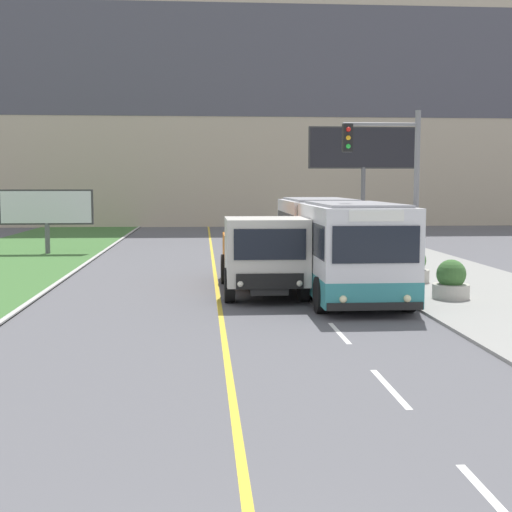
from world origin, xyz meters
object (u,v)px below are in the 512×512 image
object	(u,v)px
traffic_light_mast	(394,181)
billboard_large	(364,152)
city_bus	(334,244)
planter_round_near	(451,282)
planter_round_third	(390,257)
dump_truck	(263,256)
billboard_small	(47,209)
planter_round_second	(413,267)

from	to	relation	value
traffic_light_mast	billboard_large	bearing A→B (deg)	79.95
city_bus	planter_round_near	world-z (taller)	city_bus
city_bus	planter_round_third	bearing A→B (deg)	54.00
billboard_large	planter_round_third	xyz separation A→B (m)	(-1.30, -10.63, -4.62)
dump_truck	billboard_small	size ratio (longest dim) A/B	1.53
billboard_small	city_bus	bearing A→B (deg)	-45.95
planter_round_third	dump_truck	bearing A→B (deg)	-134.05
city_bus	billboard_large	xyz separation A→B (m)	(4.35, 14.84, 3.71)
planter_round_third	planter_round_near	bearing A→B (deg)	-90.26
billboard_small	planter_round_near	distance (m)	21.91
dump_truck	billboard_small	world-z (taller)	billboard_small
billboard_small	planter_round_second	world-z (taller)	billboard_small
dump_truck	planter_round_second	xyz separation A→B (m)	(5.45, 2.18, -0.65)
dump_truck	traffic_light_mast	bearing A→B (deg)	-25.31
planter_round_third	billboard_large	bearing A→B (deg)	83.05
billboard_large	planter_round_near	bearing A→B (deg)	-94.26
city_bus	billboard_large	bearing A→B (deg)	73.65
traffic_light_mast	planter_round_third	bearing A→B (deg)	75.67
city_bus	billboard_large	size ratio (longest dim) A/B	1.80
billboard_large	planter_round_near	xyz separation A→B (m)	(-1.33, -17.84, -4.63)
city_bus	planter_round_third	distance (m)	5.28
planter_round_second	planter_round_third	bearing A→B (deg)	87.78
traffic_light_mast	planter_round_second	xyz separation A→B (m)	(1.78, 3.91, -2.99)
billboard_large	billboard_small	xyz separation A→B (m)	(-16.58, -2.20, -2.94)
city_bus	planter_round_near	xyz separation A→B (m)	(3.03, -3.00, -0.92)
city_bus	planter_round_third	xyz separation A→B (m)	(3.06, 4.21, -0.91)
dump_truck	traffic_light_mast	distance (m)	4.69
planter_round_near	planter_round_third	size ratio (longest dim) A/B	0.98
dump_truck	billboard_large	bearing A→B (deg)	67.24
traffic_light_mast	billboard_large	world-z (taller)	billboard_large
billboard_large	planter_round_near	distance (m)	18.48
city_bus	traffic_light_mast	distance (m)	4.07
city_bus	traffic_light_mast	bearing A→B (deg)	-70.96
traffic_light_mast	billboard_small	xyz separation A→B (m)	(-13.37, 15.94, -1.32)
city_bus	dump_truck	size ratio (longest dim) A/B	1.68
traffic_light_mast	planter_round_near	bearing A→B (deg)	9.26
traffic_light_mast	planter_round_near	xyz separation A→B (m)	(1.89, 0.31, -3.01)
billboard_small	planter_round_second	bearing A→B (deg)	-38.47
city_bus	planter_round_second	xyz separation A→B (m)	(2.92, 0.61, -0.90)
billboard_large	planter_round_third	distance (m)	11.66
planter_round_near	planter_round_third	xyz separation A→B (m)	(0.03, 7.21, 0.01)
planter_round_third	city_bus	bearing A→B (deg)	-126.00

